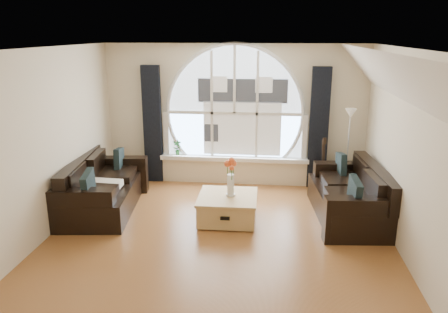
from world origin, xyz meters
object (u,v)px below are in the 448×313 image
(coffee_chest, at_px, (228,207))
(floor_lamp, at_px, (348,152))
(sofa_right, at_px, (349,194))
(guitar, at_px, (322,164))
(sofa_left, at_px, (103,187))
(potted_plant, at_px, (177,147))
(vase_flowers, at_px, (231,172))

(coffee_chest, relative_size, floor_lamp, 0.57)
(sofa_right, distance_m, guitar, 1.25)
(sofa_left, bearing_deg, potted_plant, 52.76)
(sofa_left, bearing_deg, sofa_right, -5.17)
(sofa_right, xyz_separation_m, floor_lamp, (0.12, 1.09, 0.40))
(floor_lamp, xyz_separation_m, guitar, (-0.42, 0.12, -0.27))
(sofa_left, height_order, potted_plant, potted_plant)
(potted_plant, bearing_deg, floor_lamp, -6.54)
(floor_lamp, bearing_deg, sofa_right, -96.19)
(vase_flowers, height_order, guitar, vase_flowers)
(floor_lamp, xyz_separation_m, potted_plant, (-3.23, 0.37, -0.10))
(sofa_left, relative_size, floor_lamp, 1.23)
(vase_flowers, distance_m, potted_plant, 2.14)
(sofa_left, relative_size, potted_plant, 6.38)
(floor_lamp, bearing_deg, guitar, 164.42)
(coffee_chest, distance_m, guitar, 2.24)
(sofa_left, bearing_deg, coffee_chest, -12.08)
(sofa_left, distance_m, coffee_chest, 2.13)
(floor_lamp, bearing_deg, potted_plant, 173.46)
(vase_flowers, xyz_separation_m, guitar, (1.58, 1.49, -0.27))
(sofa_left, height_order, vase_flowers, vase_flowers)
(sofa_right, distance_m, potted_plant, 3.45)
(sofa_right, relative_size, guitar, 1.84)
(guitar, relative_size, potted_plant, 3.45)
(coffee_chest, relative_size, vase_flowers, 1.31)
(guitar, bearing_deg, coffee_chest, -146.09)
(coffee_chest, height_order, guitar, guitar)
(potted_plant, bearing_deg, sofa_left, -120.41)
(sofa_right, xyz_separation_m, coffee_chest, (-1.92, -0.31, -0.18))
(sofa_left, distance_m, vase_flowers, 2.20)
(floor_lamp, relative_size, potted_plant, 5.20)
(coffee_chest, bearing_deg, sofa_right, 8.31)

